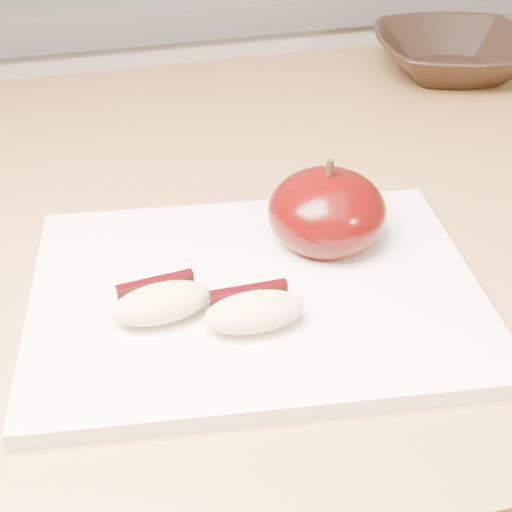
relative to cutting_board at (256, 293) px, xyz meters
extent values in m
cube|color=silver|center=(-0.05, 0.83, -0.46)|extent=(2.40, 0.60, 0.90)
cube|color=#9C6D44|center=(-0.05, 0.13, -0.03)|extent=(1.64, 0.64, 0.04)
cube|color=silver|center=(0.00, 0.00, 0.00)|extent=(0.32, 0.26, 0.01)
ellipsoid|color=black|center=(0.06, 0.04, 0.03)|extent=(0.10, 0.10, 0.06)
cylinder|color=black|center=(0.06, 0.04, 0.06)|extent=(0.01, 0.01, 0.01)
ellipsoid|color=beige|center=(-0.07, -0.02, 0.02)|extent=(0.07, 0.04, 0.02)
cube|color=black|center=(-0.07, 0.00, 0.02)|extent=(0.05, 0.01, 0.02)
ellipsoid|color=beige|center=(-0.01, -0.04, 0.02)|extent=(0.06, 0.03, 0.02)
cube|color=black|center=(-0.01, -0.03, 0.02)|extent=(0.05, 0.01, 0.02)
imported|color=black|center=(0.32, 0.34, 0.02)|extent=(0.21, 0.21, 0.04)
camera|label=1|loc=(-0.10, -0.36, 0.30)|focal=50.00mm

